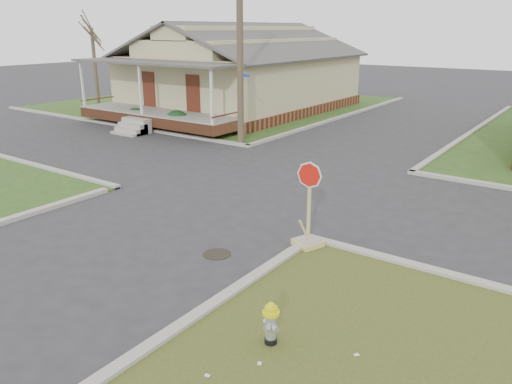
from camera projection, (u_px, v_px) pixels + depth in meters
The scene contains 11 objects.
ground at pixel (164, 226), 12.98m from camera, with size 120.00×120.00×0.00m, color #2C2B2E.
verge_far_left at pixel (218, 103), 34.06m from camera, with size 19.00×19.00×0.05m, color #25491A.
curbs at pixel (271, 181), 16.85m from camera, with size 80.00×40.00×0.12m, color #9D9A8E, non-canonical shape.
manhole at pixel (217, 254), 11.38m from camera, with size 0.64×0.64×0.01m, color black.
corner_house at pixel (241, 73), 30.68m from camera, with size 10.10×15.50×5.30m.
utility_pole at pixel (240, 34), 20.72m from camera, with size 1.80×0.28×9.00m.
tree_far_left at pixel (95, 68), 31.38m from camera, with size 0.22×0.22×4.90m, color #433526.
fire_hydrant at pixel (271, 321), 7.97m from camera, with size 0.28×0.28×0.74m.
stop_sign at pixel (308, 228), 11.59m from camera, with size 0.58×0.56×2.04m.
hedge_left at pixel (135, 116), 26.23m from camera, with size 1.25×1.02×0.95m, color #153B18.
hedge_right at pixel (177, 120), 24.68m from camera, with size 1.36×1.12×1.04m, color #153B18.
Camera 1 is at (8.92, -8.44, 4.91)m, focal length 35.00 mm.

